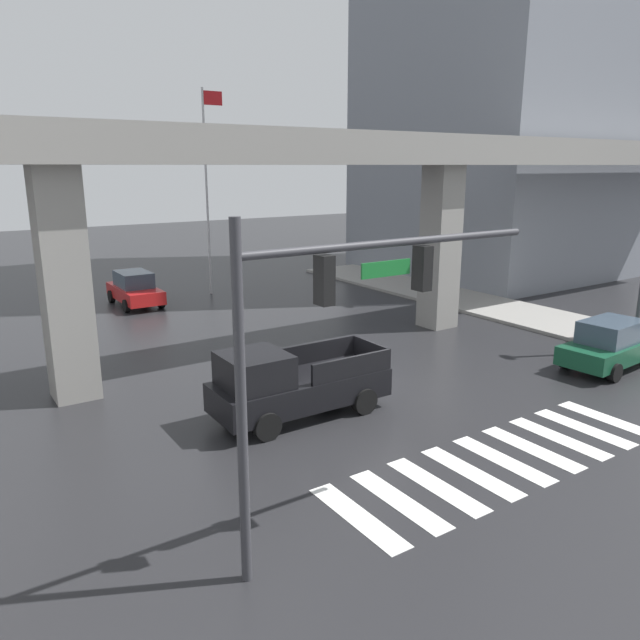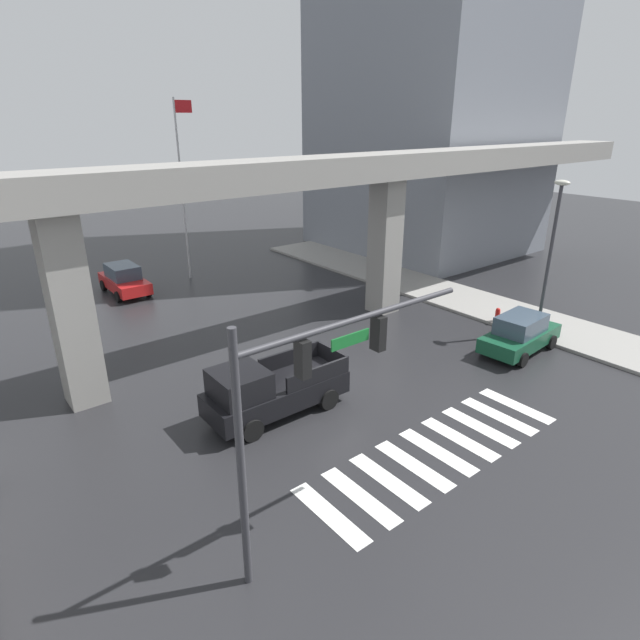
{
  "view_description": "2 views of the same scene",
  "coord_description": "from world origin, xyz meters",
  "views": [
    {
      "loc": [
        -11.07,
        -13.97,
        6.93
      ],
      "look_at": [
        -1.27,
        0.75,
        2.4
      ],
      "focal_mm": 33.88,
      "sensor_mm": 36.0,
      "label": 1
    },
    {
      "loc": [
        -11.25,
        -13.54,
        9.77
      ],
      "look_at": [
        -0.01,
        0.57,
        2.61
      ],
      "focal_mm": 28.81,
      "sensor_mm": 36.0,
      "label": 2
    }
  ],
  "objects": [
    {
      "name": "sidewalk_east",
      "position": [
        12.41,
        2.0,
        0.07
      ],
      "size": [
        4.0,
        36.0,
        0.15
      ],
      "primitive_type": "cube",
      "color": "gray",
      "rests_on": "ground"
    },
    {
      "name": "elevated_overpass",
      "position": [
        0.0,
        4.79,
        7.06
      ],
      "size": [
        58.33,
        2.4,
        8.16
      ],
      "color": "gray",
      "rests_on": "ground"
    },
    {
      "name": "sedan_dark_green",
      "position": [
        8.67,
        -2.75,
        0.85
      ],
      "size": [
        4.41,
        2.2,
        1.72
      ],
      "color": "#14472D",
      "rests_on": "ground"
    },
    {
      "name": "flagpole",
      "position": [
        2.26,
        16.92,
        6.24
      ],
      "size": [
        1.16,
        0.12,
        10.85
      ],
      "color": "silver",
      "rests_on": "ground"
    },
    {
      "name": "street_lamp_mid_block",
      "position": [
        11.21,
        7.86,
        4.56
      ],
      "size": [
        0.44,
        0.7,
        7.24
      ],
      "color": "#38383D",
      "rests_on": "ground"
    },
    {
      "name": "ground_plane",
      "position": [
        0.0,
        0.0,
        0.0
      ],
      "size": [
        120.0,
        120.0,
        0.0
      ],
      "primitive_type": "plane",
      "color": "#232326"
    },
    {
      "name": "pickup_truck",
      "position": [
        -2.92,
        -0.28,
        0.99
      ],
      "size": [
        5.12,
        2.12,
        2.08
      ],
      "color": "black",
      "rests_on": "ground"
    },
    {
      "name": "sedan_red",
      "position": [
        -2.24,
        16.35,
        0.85
      ],
      "size": [
        1.97,
        4.3,
        1.72
      ],
      "color": "red",
      "rests_on": "ground"
    },
    {
      "name": "crosswalk_stripes",
      "position": [
        -0.0,
        -5.33,
        0.01
      ],
      "size": [
        9.35,
        2.8,
        0.01
      ],
      "color": "silver",
      "rests_on": "ground"
    },
    {
      "name": "traffic_signal_mast",
      "position": [
        -5.43,
        -5.79,
        4.39
      ],
      "size": [
        6.49,
        0.32,
        6.2
      ],
      "color": "#38383D",
      "rests_on": "ground"
    },
    {
      "name": "fire_hydrant",
      "position": [
        10.81,
        -0.24,
        0.43
      ],
      "size": [
        0.24,
        0.24,
        0.85
      ],
      "color": "red",
      "rests_on": "ground"
    }
  ]
}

